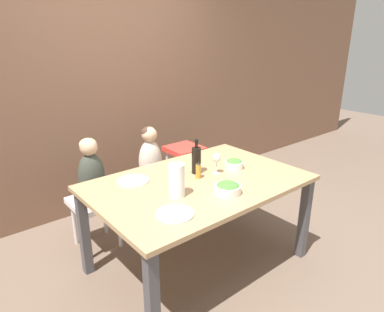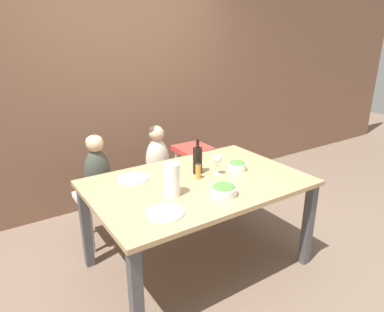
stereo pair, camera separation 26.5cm
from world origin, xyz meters
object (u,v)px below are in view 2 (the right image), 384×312
Objects in this scene: chair_far_center at (158,187)px; salad_bowl_large at (224,189)px; salad_bowl_small at (237,165)px; wine_glass_near at (218,159)px; dinner_plate_back_left at (133,178)px; wine_bottle at (198,160)px; dinner_plate_front_left at (165,213)px; person_child_center at (157,154)px; paper_towel_roll at (172,180)px; chair_right_highchair at (193,162)px; chair_far_left at (100,202)px; person_child_left at (97,167)px.

salad_bowl_large is (-0.05, -1.09, 0.41)m from chair_far_center.
wine_glass_near is at bearing 176.46° from salad_bowl_small.
chair_far_center is at bearing 113.29° from salad_bowl_small.
wine_glass_near reaches higher than dinner_plate_back_left.
wine_bottle is 0.71m from dinner_plate_front_left.
dinner_plate_front_left is 0.62m from dinner_plate_back_left.
dinner_plate_back_left is (-0.49, 0.17, -0.11)m from wine_bottle.
salad_bowl_small reaches higher than chair_far_center.
person_child_center is 2.91× the size of salad_bowl_large.
salad_bowl_small is at bearing 9.48° from paper_towel_roll.
wine_glass_near is at bearing 26.26° from dinner_plate_front_left.
person_child_center reaches higher than dinner_plate_back_left.
dinner_plate_front_left is (-0.94, -1.10, 0.20)m from chair_right_highchair.
chair_far_center is at bearing 87.46° from salad_bowl_large.
wine_glass_near is (0.74, -0.77, 0.50)m from chair_far_left.
salad_bowl_small is at bearing 20.28° from dinner_plate_front_left.
salad_bowl_large is at bearing -113.11° from chair_right_highchair.
dinner_plate_back_left is at bearing 154.79° from wine_glass_near.
person_child_left is (-1.01, 0.00, 0.17)m from chair_right_highchair.
chair_far_left is 0.63× the size of chair_right_highchair.
paper_towel_roll is 0.29m from dinner_plate_front_left.
salad_bowl_large reaches higher than dinner_plate_front_left.
wine_glass_near is at bearing -25.21° from dinner_plate_back_left.
salad_bowl_small is at bearing 38.72° from salad_bowl_large.
wine_bottle is at bearing -87.92° from person_child_center.
wine_glass_near reaches higher than chair_right_highchair.
dinner_plate_back_left is at bearing 84.45° from dinner_plate_front_left.
wine_glass_near is (0.50, 0.13, 0.01)m from paper_towel_roll.
person_child_center is 0.80m from wine_glass_near.
wine_bottle is at bearing -19.65° from dinner_plate_back_left.
wine_bottle reaches higher than chair_far_left.
wine_bottle is (0.62, -0.66, 0.14)m from person_child_left.
person_child_left reaches higher than salad_bowl_small.
person_child_left is 1.00× the size of person_child_center.
dinner_plate_front_left reaches higher than chair_far_center.
dinner_plate_back_left is (-0.11, 0.41, -0.11)m from paper_towel_roll.
salad_bowl_small is 0.64× the size of dinner_plate_back_left.
dinner_plate_front_left is (-0.67, -0.33, -0.12)m from wine_glass_near.
paper_towel_roll reaches higher than wine_glass_near.
dinner_plate_back_left is at bearing -133.98° from person_child_center.
paper_towel_roll is (-0.38, -0.24, 0.00)m from wine_bottle.
chair_right_highchair is (0.42, 0.00, 0.18)m from chair_far_center.
salad_bowl_large reaches higher than chair_right_highchair.
wine_glass_near is 0.21m from salad_bowl_small.
person_child_center is at bearing 0.07° from chair_far_left.
chair_far_center is 0.69m from person_child_left.
dinner_plate_front_left is at bearing -86.26° from person_child_left.
person_child_left is at bearing 180.00° from person_child_center.
salad_bowl_large and salad_bowl_small have the same top height.
chair_far_left is 0.83× the size of person_child_center.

